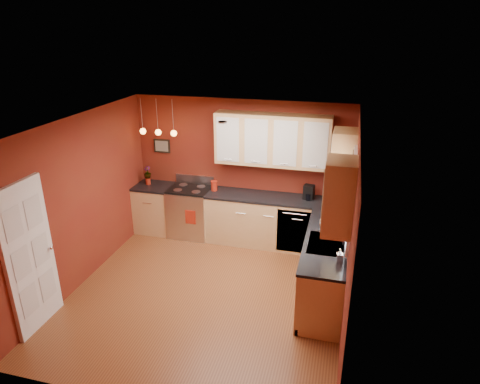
% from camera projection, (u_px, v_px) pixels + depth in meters
% --- Properties ---
extents(floor, '(4.20, 4.20, 0.00)m').
position_uv_depth(floor, '(207.00, 294.00, 6.50)').
color(floor, brown).
rests_on(floor, ground).
extents(ceiling, '(4.00, 4.20, 0.02)m').
position_uv_depth(ceiling, '(201.00, 125.00, 5.53)').
color(ceiling, beige).
rests_on(ceiling, wall_back).
extents(wall_back, '(4.00, 0.02, 2.60)m').
position_uv_depth(wall_back, '(241.00, 170.00, 7.91)').
color(wall_back, maroon).
rests_on(wall_back, floor).
extents(wall_front, '(4.00, 0.02, 2.60)m').
position_uv_depth(wall_front, '(133.00, 306.00, 4.13)').
color(wall_front, maroon).
rests_on(wall_front, floor).
extents(wall_left, '(0.02, 4.20, 2.60)m').
position_uv_depth(wall_left, '(79.00, 202.00, 6.48)').
color(wall_left, maroon).
rests_on(wall_left, floor).
extents(wall_right, '(0.02, 4.20, 2.60)m').
position_uv_depth(wall_right, '(350.00, 233.00, 5.55)').
color(wall_right, maroon).
rests_on(wall_right, floor).
extents(base_cabinets_back_left, '(0.70, 0.60, 0.90)m').
position_uv_depth(base_cabinets_back_left, '(156.00, 209.00, 8.34)').
color(base_cabinets_back_left, tan).
rests_on(base_cabinets_back_left, floor).
extents(base_cabinets_back_right, '(2.54, 0.60, 0.90)m').
position_uv_depth(base_cabinets_back_right, '(276.00, 222.00, 7.78)').
color(base_cabinets_back_right, tan).
rests_on(base_cabinets_back_right, floor).
extents(base_cabinets_right, '(0.60, 2.10, 0.90)m').
position_uv_depth(base_cabinets_right, '(324.00, 268.00, 6.34)').
color(base_cabinets_right, tan).
rests_on(base_cabinets_right, floor).
extents(counter_back_left, '(0.70, 0.62, 0.04)m').
position_uv_depth(counter_back_left, '(154.00, 186.00, 8.16)').
color(counter_back_left, black).
rests_on(counter_back_left, base_cabinets_back_left).
extents(counter_back_right, '(2.54, 0.62, 0.04)m').
position_uv_depth(counter_back_right, '(277.00, 198.00, 7.61)').
color(counter_back_right, black).
rests_on(counter_back_right, base_cabinets_back_right).
extents(counter_right, '(0.62, 2.10, 0.04)m').
position_uv_depth(counter_right, '(327.00, 240.00, 6.17)').
color(counter_right, black).
rests_on(counter_right, base_cabinets_right).
extents(gas_range, '(0.76, 0.64, 1.11)m').
position_uv_depth(gas_range, '(191.00, 211.00, 8.16)').
color(gas_range, silver).
rests_on(gas_range, floor).
extents(dishwasher_front, '(0.60, 0.02, 0.80)m').
position_uv_depth(dishwasher_front, '(294.00, 232.00, 7.44)').
color(dishwasher_front, silver).
rests_on(dishwasher_front, base_cabinets_back_right).
extents(sink, '(0.50, 0.70, 0.33)m').
position_uv_depth(sink, '(326.00, 245.00, 6.04)').
color(sink, '#939499').
rests_on(sink, counter_right).
extents(window, '(0.06, 1.02, 1.22)m').
position_uv_depth(window, '(351.00, 196.00, 5.68)').
color(window, white).
rests_on(window, wall_right).
extents(door_left_wall, '(0.12, 0.82, 2.05)m').
position_uv_depth(door_left_wall, '(30.00, 258.00, 5.50)').
color(door_left_wall, white).
rests_on(door_left_wall, floor).
extents(upper_cabinets_back, '(2.00, 0.35, 0.90)m').
position_uv_depth(upper_cabinets_back, '(272.00, 140.00, 7.37)').
color(upper_cabinets_back, tan).
rests_on(upper_cabinets_back, wall_back).
extents(upper_cabinets_right, '(0.35, 1.95, 0.90)m').
position_uv_depth(upper_cabinets_right, '(342.00, 176.00, 5.64)').
color(upper_cabinets_right, tan).
rests_on(upper_cabinets_right, wall_right).
extents(wall_picture, '(0.32, 0.03, 0.26)m').
position_uv_depth(wall_picture, '(162.00, 146.00, 8.12)').
color(wall_picture, black).
rests_on(wall_picture, wall_back).
extents(pendant_lights, '(0.71, 0.11, 0.66)m').
position_uv_depth(pendant_lights, '(158.00, 132.00, 7.66)').
color(pendant_lights, '#939499').
rests_on(pendant_lights, ceiling).
extents(red_canister, '(0.12, 0.12, 0.18)m').
position_uv_depth(red_canister, '(214.00, 186.00, 7.88)').
color(red_canister, '#A52211').
rests_on(red_canister, counter_back_right).
extents(red_vase, '(0.09, 0.09, 0.14)m').
position_uv_depth(red_vase, '(148.00, 181.00, 8.19)').
color(red_vase, '#A52211').
rests_on(red_vase, counter_back_left).
extents(flowers, '(0.14, 0.14, 0.23)m').
position_uv_depth(flowers, '(147.00, 172.00, 8.12)').
color(flowers, '#A52211').
rests_on(flowers, red_vase).
extents(coffee_maker, '(0.20, 0.20, 0.26)m').
position_uv_depth(coffee_maker, '(309.00, 193.00, 7.48)').
color(coffee_maker, black).
rests_on(coffee_maker, counter_back_right).
extents(soap_pump, '(0.10, 0.10, 0.19)m').
position_uv_depth(soap_pump, '(340.00, 256.00, 5.53)').
color(soap_pump, white).
rests_on(soap_pump, counter_right).
extents(dish_towel, '(0.19, 0.01, 0.27)m').
position_uv_depth(dish_towel, '(190.00, 217.00, 7.82)').
color(dish_towel, '#A52211').
rests_on(dish_towel, gas_range).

